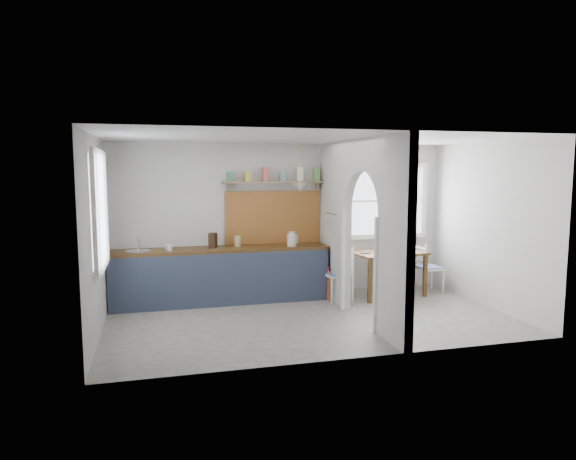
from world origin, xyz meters
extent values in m
cube|color=#9B9689|center=(0.00, 0.00, 0.00)|extent=(5.80, 3.20, 0.01)
cube|color=silver|center=(0.00, 0.00, 2.60)|extent=(5.80, 3.20, 0.01)
cube|color=silver|center=(0.00, 1.60, 1.30)|extent=(5.80, 0.01, 2.60)
cube|color=silver|center=(0.00, -1.60, 1.30)|extent=(5.80, 0.01, 2.60)
cube|color=silver|center=(-2.90, 0.00, 1.30)|extent=(0.01, 3.20, 2.60)
cube|color=silver|center=(2.90, 0.00, 1.30)|extent=(0.01, 3.20, 2.60)
cube|color=silver|center=(0.70, -1.20, 1.30)|extent=(0.12, 0.80, 2.60)
cube|color=silver|center=(0.70, 1.00, 1.30)|extent=(0.12, 1.20, 2.60)
cube|color=silver|center=(0.70, -0.20, 2.08)|extent=(0.12, 1.20, 1.05)
cube|color=brown|center=(-1.13, 1.30, 0.88)|extent=(3.50, 0.60, 0.05)
cube|color=#363F55|center=(-1.13, 1.01, 0.42)|extent=(3.50, 0.03, 0.85)
cube|color=black|center=(-1.13, 1.35, 0.42)|extent=(3.46, 0.45, 0.85)
cylinder|color=silver|center=(-2.43, 1.30, 0.89)|extent=(0.40, 0.40, 0.02)
cube|color=#9B5B31|center=(-0.20, 1.58, 1.35)|extent=(1.65, 0.03, 0.90)
cube|color=#9B825C|center=(-0.20, 1.49, 1.95)|extent=(1.75, 0.20, 0.03)
cube|color=#276F4A|center=(-0.95, 1.49, 2.06)|extent=(0.09, 0.09, 0.18)
cube|color=#AC9B2C|center=(-0.65, 1.49, 2.06)|extent=(0.09, 0.09, 0.18)
cube|color=#BE4747|center=(-0.35, 1.49, 2.06)|extent=(0.09, 0.09, 0.18)
cube|color=slate|center=(-0.06, 1.49, 2.06)|extent=(0.09, 0.09, 0.18)
cube|color=#F5F1C7|center=(0.24, 1.49, 2.06)|extent=(0.09, 0.09, 0.18)
cube|color=#548B3D|center=(0.54, 1.49, 2.06)|extent=(0.09, 0.09, 0.18)
cone|color=white|center=(0.15, 1.15, 1.88)|extent=(0.26, 0.26, 0.16)
cylinder|color=silver|center=(0.61, 0.90, 1.45)|extent=(0.02, 0.50, 0.02)
imported|color=white|center=(-1.95, 1.19, 0.95)|extent=(0.14, 0.14, 0.10)
imported|color=silver|center=(-1.96, 1.29, 0.95)|extent=(0.17, 0.17, 0.10)
cube|color=black|center=(-1.26, 1.36, 1.02)|extent=(0.16, 0.18, 0.24)
cylinder|color=tan|center=(-0.85, 1.40, 0.99)|extent=(0.12, 0.12, 0.18)
cube|color=#B4274B|center=(0.58, 0.97, 0.28)|extent=(0.02, 0.03, 0.59)
cube|color=orange|center=(0.58, 0.92, 0.25)|extent=(0.02, 0.03, 0.51)
imported|color=white|center=(1.91, 0.97, 0.80)|extent=(0.42, 0.42, 0.08)
imported|color=#63A559|center=(1.48, 0.91, 0.80)|extent=(0.10, 0.10, 0.08)
cylinder|color=#2F2322|center=(1.26, 1.01, 0.77)|extent=(0.25, 0.25, 0.02)
imported|color=#412848|center=(1.72, 1.27, 0.85)|extent=(0.21, 0.21, 0.18)
camera|label=1|loc=(-2.17, -6.91, 2.17)|focal=32.00mm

